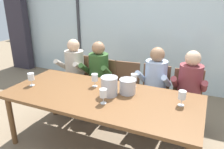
% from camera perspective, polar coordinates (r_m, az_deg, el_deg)
% --- Properties ---
extents(ground, '(14.00, 14.00, 0.00)m').
position_cam_1_polar(ground, '(3.86, 4.04, -9.54)').
color(ground, '#847056').
extents(window_glass_panel, '(7.59, 0.03, 2.60)m').
position_cam_1_polar(window_glass_panel, '(4.61, 10.16, 12.32)').
color(window_glass_panel, silver).
rests_on(window_glass_panel, ground).
extents(window_mullion_left, '(0.06, 0.06, 2.60)m').
position_cam_1_polar(window_mullion_left, '(5.28, -8.63, 13.38)').
color(window_mullion_left, '#38383D').
rests_on(window_mullion_left, ground).
extents(hillside_vineyard, '(13.59, 2.40, 1.48)m').
position_cam_1_polar(hillside_vineyard, '(8.75, 17.05, 11.70)').
color(hillside_vineyard, '#386633').
rests_on(hillside_vineyard, ground).
extents(curtain_heavy_drape, '(0.56, 0.20, 2.60)m').
position_cam_1_polar(curtain_heavy_drape, '(6.28, -23.32, 13.07)').
color(curtain_heavy_drape, '#332D38').
rests_on(curtain_heavy_drape, ground).
extents(dining_table, '(2.39, 1.05, 0.75)m').
position_cam_1_polar(dining_table, '(2.72, -3.06, -6.60)').
color(dining_table, brown).
rests_on(dining_table, ground).
extents(chair_near_curtain, '(0.47, 0.47, 0.89)m').
position_cam_1_polar(chair_near_curtain, '(4.00, -9.33, -0.44)').
color(chair_near_curtain, brown).
rests_on(chair_near_curtain, ground).
extents(chair_left_of_center, '(0.49, 0.49, 0.89)m').
position_cam_1_polar(chair_left_of_center, '(3.72, -2.38, -1.82)').
color(chair_left_of_center, brown).
rests_on(chair_left_of_center, ground).
extents(chair_center, '(0.48, 0.48, 0.89)m').
position_cam_1_polar(chair_center, '(3.56, 3.40, -2.84)').
color(chair_center, brown).
rests_on(chair_center, ground).
extents(chair_right_of_center, '(0.45, 0.45, 0.89)m').
position_cam_1_polar(chair_right_of_center, '(3.47, 10.92, -3.88)').
color(chair_right_of_center, brown).
rests_on(chair_right_of_center, ground).
extents(chair_near_window_right, '(0.50, 0.50, 0.89)m').
position_cam_1_polar(chair_near_window_right, '(3.40, 18.93, -5.17)').
color(chair_near_window_right, brown).
rests_on(chair_near_window_right, ground).
extents(person_beige_jumper, '(0.47, 0.62, 1.20)m').
position_cam_1_polar(person_beige_jumper, '(3.81, -10.28, 1.20)').
color(person_beige_jumper, '#B7AD9E').
rests_on(person_beige_jumper, ground).
extents(person_olive_shirt, '(0.48, 0.63, 1.20)m').
position_cam_1_polar(person_olive_shirt, '(3.57, -3.93, 0.19)').
color(person_olive_shirt, '#2D5123').
rests_on(person_olive_shirt, ground).
extents(person_pale_blue_shirt, '(0.49, 0.63, 1.20)m').
position_cam_1_polar(person_pale_blue_shirt, '(3.26, 10.77, -2.15)').
color(person_pale_blue_shirt, '#9EB2D1').
rests_on(person_pale_blue_shirt, ground).
extents(person_maroon_top, '(0.46, 0.61, 1.20)m').
position_cam_1_polar(person_maroon_top, '(3.20, 19.26, -3.44)').
color(person_maroon_top, brown).
rests_on(person_maroon_top, ground).
extents(ice_bucket_primary, '(0.21, 0.21, 0.24)m').
position_cam_1_polar(ice_bucket_primary, '(2.64, -0.72, -2.96)').
color(ice_bucket_primary, '#B7B7BC').
rests_on(ice_bucket_primary, dining_table).
extents(ice_bucket_secondary, '(0.21, 0.21, 0.19)m').
position_cam_1_polar(ice_bucket_secondary, '(2.71, 4.06, -3.00)').
color(ice_bucket_secondary, '#B7B7BC').
rests_on(ice_bucket_secondary, dining_table).
extents(wine_glass_by_left_taster, '(0.08, 0.08, 0.17)m').
position_cam_1_polar(wine_glass_by_left_taster, '(2.90, -4.51, -0.92)').
color(wine_glass_by_left_taster, silver).
rests_on(wine_glass_by_left_taster, dining_table).
extents(wine_glass_near_bucket, '(0.08, 0.08, 0.17)m').
position_cam_1_polar(wine_glass_near_bucket, '(2.52, 17.70, -5.26)').
color(wine_glass_near_bucket, silver).
rests_on(wine_glass_near_bucket, dining_table).
extents(wine_glass_center_pour, '(0.08, 0.08, 0.17)m').
position_cam_1_polar(wine_glass_center_pour, '(2.45, -2.28, -5.01)').
color(wine_glass_center_pour, silver).
rests_on(wine_glass_center_pour, dining_table).
extents(wine_glass_by_right_taster, '(0.08, 0.08, 0.17)m').
position_cam_1_polar(wine_glass_by_right_taster, '(3.11, -20.26, -0.59)').
color(wine_glass_by_right_taster, silver).
rests_on(wine_glass_by_right_taster, dining_table).
extents(wine_glass_spare_empty, '(0.08, 0.08, 0.17)m').
position_cam_1_polar(wine_glass_spare_empty, '(2.91, 5.70, -0.92)').
color(wine_glass_spare_empty, silver).
rests_on(wine_glass_spare_empty, dining_table).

